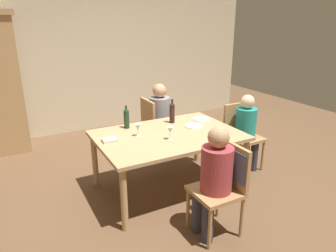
{
  "coord_description": "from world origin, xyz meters",
  "views": [
    {
      "loc": [
        -1.66,
        -3.07,
        2.05
      ],
      "look_at": [
        0.0,
        0.0,
        0.84
      ],
      "focal_mm": 33.18,
      "sensor_mm": 36.0,
      "label": 1
    }
  ],
  "objects_px": {
    "dining_table": "(168,140)",
    "chair_near": "(226,176)",
    "person_man_bearded": "(214,175)",
    "person_woman_host": "(161,115)",
    "wine_bottle_dark_red": "(172,112)",
    "dinner_plate_host": "(194,126)",
    "chair_far_right": "(155,124)",
    "person_man_guest": "(247,127)",
    "wine_bottle_tall_green": "(126,118)",
    "wine_glass_near_left": "(138,128)",
    "dinner_plate_guest_left": "(201,119)",
    "wine_glass_centre": "(170,131)",
    "chair_right_end": "(241,131)"
  },
  "relations": [
    {
      "from": "dining_table",
      "to": "wine_bottle_dark_red",
      "type": "bearing_deg",
      "value": 54.4
    },
    {
      "from": "dinner_plate_host",
      "to": "dinner_plate_guest_left",
      "type": "xyz_separation_m",
      "value": [
        0.24,
        0.19,
        0.0
      ]
    },
    {
      "from": "chair_far_right",
      "to": "dining_table",
      "type": "bearing_deg",
      "value": -16.88
    },
    {
      "from": "person_man_bearded",
      "to": "dinner_plate_guest_left",
      "type": "xyz_separation_m",
      "value": [
        0.69,
        1.24,
        0.1
      ]
    },
    {
      "from": "chair_right_end",
      "to": "dinner_plate_guest_left",
      "type": "distance_m",
      "value": 0.63
    },
    {
      "from": "person_man_bearded",
      "to": "wine_bottle_dark_red",
      "type": "relative_size",
      "value": 3.53
    },
    {
      "from": "chair_near",
      "to": "dinner_plate_host",
      "type": "xyz_separation_m",
      "value": [
        0.3,
        1.05,
        0.15
      ]
    },
    {
      "from": "chair_near",
      "to": "wine_bottle_dark_red",
      "type": "bearing_deg",
      "value": -5.51
    },
    {
      "from": "chair_far_right",
      "to": "dinner_plate_guest_left",
      "type": "bearing_deg",
      "value": 28.03
    },
    {
      "from": "dinner_plate_host",
      "to": "person_man_guest",
      "type": "bearing_deg",
      "value": -7.43
    },
    {
      "from": "dining_table",
      "to": "chair_near",
      "type": "relative_size",
      "value": 1.84
    },
    {
      "from": "wine_glass_near_left",
      "to": "wine_glass_centre",
      "type": "height_order",
      "value": "same"
    },
    {
      "from": "dining_table",
      "to": "person_man_guest",
      "type": "height_order",
      "value": "person_man_guest"
    },
    {
      "from": "chair_near",
      "to": "wine_glass_near_left",
      "type": "xyz_separation_m",
      "value": [
        -0.47,
        1.07,
        0.25
      ]
    },
    {
      "from": "wine_bottle_dark_red",
      "to": "person_man_guest",
      "type": "bearing_deg",
      "value": -21.07
    },
    {
      "from": "chair_far_right",
      "to": "person_woman_host",
      "type": "height_order",
      "value": "person_woman_host"
    },
    {
      "from": "dinner_plate_guest_left",
      "to": "person_man_guest",
      "type": "bearing_deg",
      "value": -27.87
    },
    {
      "from": "dining_table",
      "to": "chair_right_end",
      "type": "bearing_deg",
      "value": 4.06
    },
    {
      "from": "chair_far_right",
      "to": "wine_bottle_dark_red",
      "type": "relative_size",
      "value": 2.87
    },
    {
      "from": "person_man_guest",
      "to": "dinner_plate_guest_left",
      "type": "bearing_deg",
      "value": -27.87
    },
    {
      "from": "chair_far_right",
      "to": "chair_right_end",
      "type": "height_order",
      "value": "same"
    },
    {
      "from": "person_woman_host",
      "to": "person_man_bearded",
      "type": "distance_m",
      "value": 1.98
    },
    {
      "from": "wine_bottle_tall_green",
      "to": "dinner_plate_guest_left",
      "type": "relative_size",
      "value": 1.21
    },
    {
      "from": "dining_table",
      "to": "dinner_plate_host",
      "type": "bearing_deg",
      "value": 10.75
    },
    {
      "from": "dining_table",
      "to": "dinner_plate_host",
      "type": "distance_m",
      "value": 0.44
    },
    {
      "from": "wine_bottle_tall_green",
      "to": "dinner_plate_guest_left",
      "type": "height_order",
      "value": "wine_bottle_tall_green"
    },
    {
      "from": "person_man_guest",
      "to": "chair_near",
      "type": "bearing_deg",
      "value": 40.53
    },
    {
      "from": "dinner_plate_host",
      "to": "wine_bottle_tall_green",
      "type": "bearing_deg",
      "value": 155.53
    },
    {
      "from": "chair_far_right",
      "to": "person_man_bearded",
      "type": "distance_m",
      "value": 1.97
    },
    {
      "from": "wine_glass_centre",
      "to": "wine_bottle_dark_red",
      "type": "bearing_deg",
      "value": 58.69
    },
    {
      "from": "wine_glass_near_left",
      "to": "person_man_bearded",
      "type": "bearing_deg",
      "value": -73.32
    },
    {
      "from": "dining_table",
      "to": "person_man_bearded",
      "type": "relative_size",
      "value": 1.5
    },
    {
      "from": "chair_far_right",
      "to": "wine_bottle_dark_red",
      "type": "bearing_deg",
      "value": -3.97
    },
    {
      "from": "chair_near",
      "to": "person_woman_host",
      "type": "relative_size",
      "value": 0.8
    },
    {
      "from": "chair_far_right",
      "to": "person_man_guest",
      "type": "bearing_deg",
      "value": 43.19
    },
    {
      "from": "person_woman_host",
      "to": "chair_near",
      "type": "bearing_deg",
      "value": -8.32
    },
    {
      "from": "wine_bottle_dark_red",
      "to": "wine_glass_near_left",
      "type": "height_order",
      "value": "wine_bottle_dark_red"
    },
    {
      "from": "chair_right_end",
      "to": "person_woman_host",
      "type": "xyz_separation_m",
      "value": [
        -0.82,
        0.88,
        0.13
      ]
    },
    {
      "from": "person_man_guest",
      "to": "wine_glass_near_left",
      "type": "distance_m",
      "value": 1.59
    },
    {
      "from": "dining_table",
      "to": "chair_far_right",
      "type": "height_order",
      "value": "chair_far_right"
    },
    {
      "from": "dining_table",
      "to": "dinner_plate_host",
      "type": "relative_size",
      "value": 7.36
    },
    {
      "from": "chair_right_end",
      "to": "wine_bottle_dark_red",
      "type": "bearing_deg",
      "value": -15.1
    },
    {
      "from": "person_man_guest",
      "to": "dining_table",
      "type": "bearing_deg",
      "value": -1.19
    },
    {
      "from": "person_woman_host",
      "to": "dinner_plate_host",
      "type": "xyz_separation_m",
      "value": [
        0.01,
        -0.89,
        0.09
      ]
    },
    {
      "from": "wine_bottle_dark_red",
      "to": "wine_glass_near_left",
      "type": "distance_m",
      "value": 0.65
    },
    {
      "from": "person_woman_host",
      "to": "wine_bottle_tall_green",
      "type": "distance_m",
      "value": 0.96
    },
    {
      "from": "person_man_guest",
      "to": "dinner_plate_guest_left",
      "type": "xyz_separation_m",
      "value": [
        -0.56,
        0.3,
        0.12
      ]
    },
    {
      "from": "wine_glass_centre",
      "to": "chair_right_end",
      "type": "bearing_deg",
      "value": 11.28
    },
    {
      "from": "wine_glass_near_left",
      "to": "wine_glass_centre",
      "type": "relative_size",
      "value": 1.0
    },
    {
      "from": "dinner_plate_guest_left",
      "to": "person_woman_host",
      "type": "bearing_deg",
      "value": 110.3
    }
  ]
}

